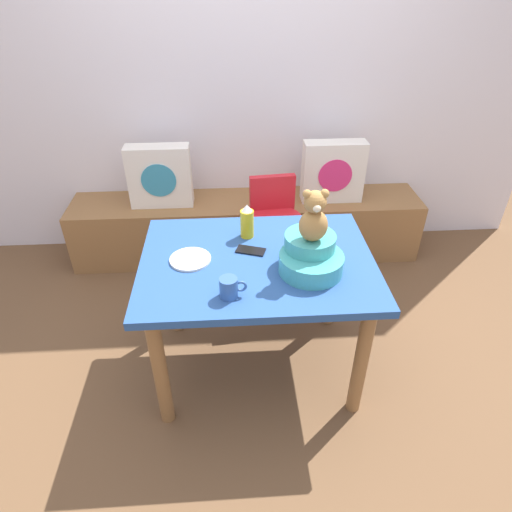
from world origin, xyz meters
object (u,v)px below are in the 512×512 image
object	(u,v)px
pillow_floral_right	(333,172)
teddy_bear	(314,217)
infant_seat_teal	(311,256)
dinner_plate_near	(190,259)
pillow_floral_left	(160,176)
ketchup_bottle	(247,222)
highchair	(276,222)
dining_table	(257,278)
cell_phone	(251,251)
coffee_mug	(229,288)

from	to	relation	value
pillow_floral_right	teddy_bear	size ratio (longest dim) A/B	1.76
pillow_floral_right	infant_seat_teal	size ratio (longest dim) A/B	1.33
teddy_bear	dinner_plate_near	world-z (taller)	teddy_bear
pillow_floral_left	ketchup_bottle	xyz separation A→B (m)	(0.57, -0.93, 0.15)
highchair	dining_table	bearing A→B (deg)	-103.03
pillow_floral_left	teddy_bear	size ratio (longest dim) A/B	1.76
teddy_bear	ketchup_bottle	distance (m)	0.46
teddy_bear	dining_table	bearing A→B (deg)	158.71
dining_table	pillow_floral_right	bearing A→B (deg)	61.53
highchair	ketchup_bottle	world-z (taller)	ketchup_bottle
dining_table	cell_phone	world-z (taller)	cell_phone
cell_phone	teddy_bear	bearing A→B (deg)	-102.81
highchair	teddy_bear	distance (m)	0.97
pillow_floral_left	highchair	bearing A→B (deg)	-28.05
ketchup_bottle	teddy_bear	bearing A→B (deg)	-47.89
infant_seat_teal	coffee_mug	size ratio (longest dim) A/B	2.75
pillow_floral_right	coffee_mug	distance (m)	1.62
infant_seat_teal	cell_phone	distance (m)	0.32
pillow_floral_right	highchair	distance (m)	0.64
ketchup_bottle	cell_phone	world-z (taller)	ketchup_bottle
highchair	infant_seat_teal	xyz separation A→B (m)	(0.07, -0.83, 0.29)
pillow_floral_right	cell_phone	world-z (taller)	pillow_floral_right
dinner_plate_near	pillow_floral_right	bearing A→B (deg)	50.20
highchair	infant_seat_teal	size ratio (longest dim) A/B	2.39
ketchup_bottle	coffee_mug	xyz separation A→B (m)	(-0.10, -0.49, -0.04)
coffee_mug	cell_phone	xyz separation A→B (m)	(0.11, 0.35, -0.04)
infant_seat_teal	pillow_floral_right	bearing A→B (deg)	72.92
pillow_floral_right	cell_phone	xyz separation A→B (m)	(-0.65, -1.08, 0.06)
pillow_floral_right	dinner_plate_near	bearing A→B (deg)	-129.80
pillow_floral_left	highchair	xyz separation A→B (m)	(0.78, -0.42, -0.16)
infant_seat_teal	dinner_plate_near	size ratio (longest dim) A/B	1.65
highchair	cell_phone	bearing A→B (deg)	-106.65
dining_table	dinner_plate_near	world-z (taller)	dinner_plate_near
dining_table	infant_seat_teal	world-z (taller)	infant_seat_teal
cell_phone	dining_table	bearing A→B (deg)	-139.63
highchair	dinner_plate_near	bearing A→B (deg)	-124.39
pillow_floral_left	pillow_floral_right	world-z (taller)	same
infant_seat_teal	ketchup_bottle	world-z (taller)	ketchup_bottle
pillow_floral_right	ketchup_bottle	world-z (taller)	ketchup_bottle
infant_seat_teal	teddy_bear	bearing A→B (deg)	-90.00
pillow_floral_right	highchair	xyz separation A→B (m)	(-0.45, -0.42, -0.16)
pillow_floral_left	pillow_floral_right	xyz separation A→B (m)	(1.23, 0.00, 0.00)
pillow_floral_left	pillow_floral_right	bearing A→B (deg)	0.00
pillow_floral_right	infant_seat_teal	world-z (taller)	same
highchair	pillow_floral_left	bearing A→B (deg)	151.95
pillow_floral_left	infant_seat_teal	distance (m)	1.51
coffee_mug	cell_phone	distance (m)	0.37
pillow_floral_right	ketchup_bottle	distance (m)	1.16
pillow_floral_left	cell_phone	distance (m)	1.23
teddy_bear	ketchup_bottle	bearing A→B (deg)	132.11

